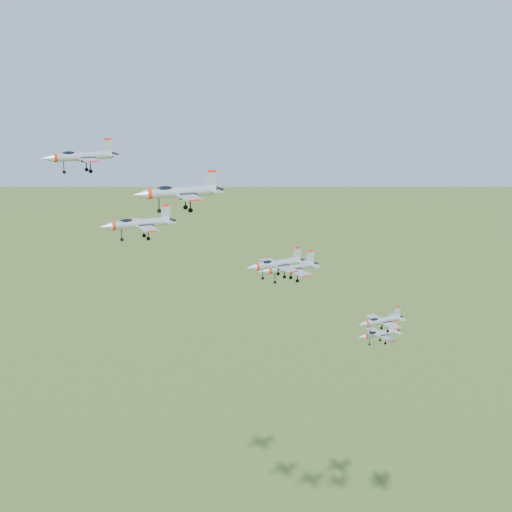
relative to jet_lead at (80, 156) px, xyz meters
name	(u,v)px	position (x,y,z in m)	size (l,w,h in m)	color
jet_lead	(80,156)	(0.00, 0.00, 0.00)	(13.92, 11.70, 3.74)	#ACB2B9
jet_left_high	(138,223)	(7.53, -14.40, -9.59)	(13.15, 10.96, 3.51)	#ACB2B9
jet_right_high	(179,192)	(10.76, -32.14, -1.75)	(13.33, 11.03, 3.56)	#ACB2B9
jet_left_low	(288,267)	(36.30, -7.64, -21.32)	(13.39, 11.23, 3.59)	#ACB2B9
jet_right_low	(276,264)	(28.17, -23.46, -15.83)	(11.19, 9.40, 3.00)	#ACB2B9
jet_trail	(381,321)	(52.13, -15.23, -31.05)	(10.57, 8.85, 2.83)	#ACB2B9
jet_extra	(379,334)	(58.13, -3.66, -38.59)	(10.55, 8.79, 2.82)	#ACB2B9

